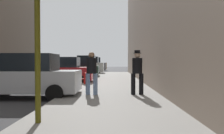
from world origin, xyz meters
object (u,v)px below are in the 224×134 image
at_px(parked_silver_sedan, 28,77).
at_px(pedestrian_in_jeans, 92,71).
at_px(parked_red_hatchback, 62,71).
at_px(pedestrian_with_fedora, 137,70).
at_px(parked_white_van, 85,66).
at_px(fire_hydrant, 86,78).
at_px(parked_bronze_suv, 93,65).
at_px(traffic_light, 37,1).
at_px(parked_black_suv, 90,65).
at_px(parked_dark_green_sedan, 77,68).

distance_m(parked_silver_sedan, pedestrian_in_jeans, 2.60).
bearing_deg(parked_red_hatchback, pedestrian_with_fedora, -53.36).
bearing_deg(parked_silver_sedan, pedestrian_in_jeans, -1.84).
height_order(parked_white_van, fire_hydrant, parked_white_van).
relative_size(parked_bronze_suv, traffic_light, 1.29).
relative_size(parked_white_van, fire_hydrant, 6.59).
relative_size(parked_silver_sedan, traffic_light, 1.17).
xyz_separation_m(parked_white_van, fire_hydrant, (1.80, -13.66, -0.54)).
relative_size(parked_black_suv, traffic_light, 1.29).
bearing_deg(parked_silver_sedan, fire_hydrant, 66.15).
xyz_separation_m(parked_dark_green_sedan, fire_hydrant, (1.80, -7.74, -0.35)).
distance_m(fire_hydrant, traffic_light, 8.55).
height_order(parked_red_hatchback, parked_white_van, parked_white_van).
bearing_deg(parked_bronze_suv, fire_hydrant, -85.73).
relative_size(fire_hydrant, traffic_light, 0.20).
relative_size(parked_silver_sedan, parked_white_van, 0.91).
relative_size(parked_bronze_suv, pedestrian_in_jeans, 2.71).
bearing_deg(pedestrian_with_fedora, pedestrian_in_jeans, 179.89).
xyz_separation_m(parked_red_hatchback, parked_dark_green_sedan, (0.00, 5.96, 0.00)).
relative_size(parked_silver_sedan, fire_hydrant, 5.98).
distance_m(parked_black_suv, parked_bronze_suv, 5.20).
xyz_separation_m(parked_red_hatchback, pedestrian_in_jeans, (2.59, -5.94, 0.26)).
height_order(parked_black_suv, pedestrian_with_fedora, parked_black_suv).
bearing_deg(pedestrian_with_fedora, traffic_light, -122.23).
bearing_deg(pedestrian_in_jeans, parked_dark_green_sedan, 102.28).
xyz_separation_m(parked_black_suv, pedestrian_in_jeans, (2.59, -23.10, 0.07)).
xyz_separation_m(parked_silver_sedan, traffic_light, (1.85, -4.16, 1.91)).
relative_size(parked_dark_green_sedan, traffic_light, 1.17).
height_order(fire_hydrant, pedestrian_in_jeans, pedestrian_in_jeans).
xyz_separation_m(traffic_light, pedestrian_in_jeans, (0.74, 4.08, -1.65)).
bearing_deg(parked_bronze_suv, traffic_light, -86.72).
height_order(parked_dark_green_sedan, pedestrian_in_jeans, pedestrian_in_jeans).
xyz_separation_m(parked_silver_sedan, pedestrian_with_fedora, (4.42, -0.09, 0.29)).
bearing_deg(parked_dark_green_sedan, traffic_light, -83.38).
xyz_separation_m(parked_dark_green_sedan, pedestrian_in_jeans, (2.59, -11.90, 0.26)).
height_order(parked_white_van, pedestrian_in_jeans, parked_white_van).
distance_m(traffic_light, pedestrian_in_jeans, 4.46).
height_order(parked_red_hatchback, pedestrian_with_fedora, pedestrian_with_fedora).
height_order(parked_silver_sedan, parked_red_hatchback, same).
relative_size(parked_red_hatchback, parked_black_suv, 0.91).
relative_size(parked_red_hatchback, parked_white_van, 0.91).
relative_size(parked_red_hatchback, parked_dark_green_sedan, 1.00).
bearing_deg(parked_white_van, pedestrian_with_fedora, -76.06).
distance_m(parked_red_hatchback, pedestrian_in_jeans, 6.49).
bearing_deg(parked_bronze_suv, pedestrian_with_fedora, -81.12).
height_order(parked_dark_green_sedan, parked_bronze_suv, parked_bronze_suv).
height_order(parked_silver_sedan, parked_black_suv, parked_black_suv).
bearing_deg(parked_bronze_suv, parked_black_suv, -90.00).
distance_m(parked_silver_sedan, pedestrian_with_fedora, 4.43).
height_order(traffic_light, pedestrian_in_jeans, traffic_light).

